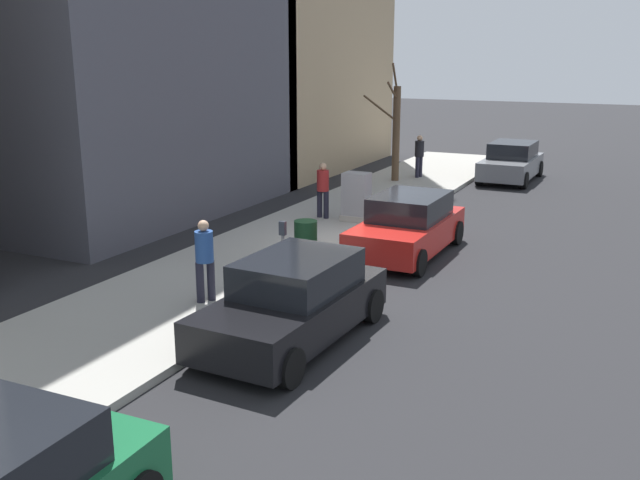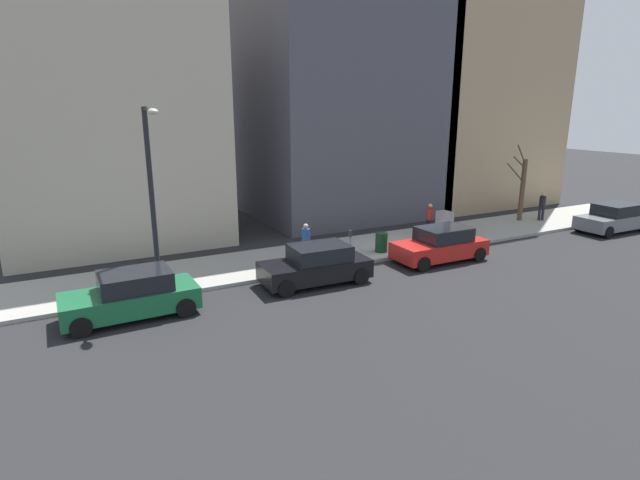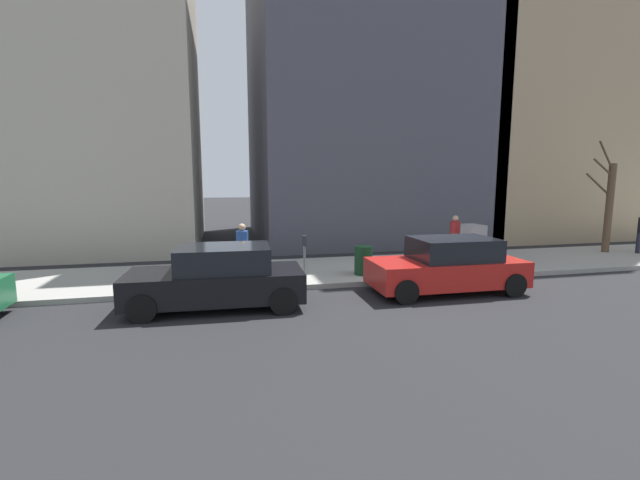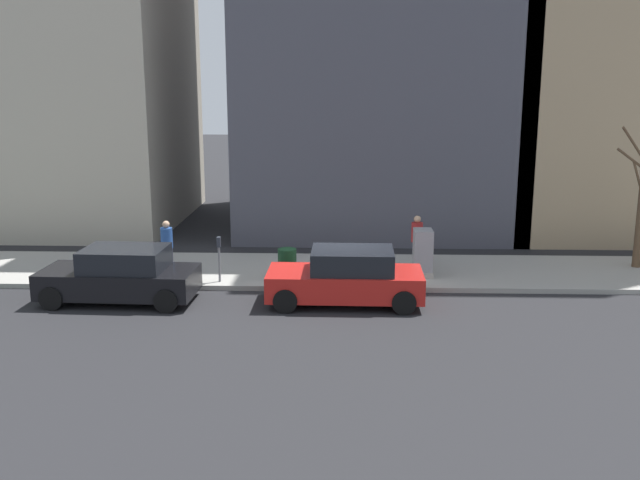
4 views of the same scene
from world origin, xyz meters
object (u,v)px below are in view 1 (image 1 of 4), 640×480
at_px(pedestrian_near_meter, 419,154).
at_px(bare_tree, 395,131).
at_px(trash_bin, 306,239).
at_px(pedestrian_far_corner, 205,256).
at_px(pedestrian_midblock, 323,187).
at_px(parked_car_black, 294,302).
at_px(parked_car_red, 408,226).
at_px(utility_box, 356,197).
at_px(parking_meter, 283,245).
at_px(parked_car_grey, 511,162).

bearing_deg(pedestrian_near_meter, bare_tree, 164.43).
distance_m(trash_bin, pedestrian_far_corner, 3.75).
xyz_separation_m(trash_bin, pedestrian_midblock, (1.45, -4.00, 0.49)).
bearing_deg(parked_car_black, pedestrian_near_meter, -77.11).
bearing_deg(parked_car_red, pedestrian_far_corner, 67.60).
height_order(utility_box, pedestrian_near_meter, pedestrian_near_meter).
bearing_deg(utility_box, parking_meter, 98.00).
height_order(parked_car_grey, bare_tree, bare_tree).
bearing_deg(pedestrian_near_meter, parking_meter, -160.39).
height_order(trash_bin, pedestrian_far_corner, pedestrian_far_corner).
bearing_deg(parked_car_red, bare_tree, -67.52).
relative_size(pedestrian_near_meter, pedestrian_midblock, 1.00).
xyz_separation_m(parking_meter, trash_bin, (0.45, -1.97, -0.38)).
xyz_separation_m(parking_meter, bare_tree, (2.17, -12.98, 1.09)).
bearing_deg(bare_tree, utility_box, 100.82).
distance_m(parking_meter, utility_box, 6.11).
bearing_deg(pedestrian_near_meter, trash_bin, -161.48).
height_order(bare_tree, trash_bin, bare_tree).
relative_size(parked_car_red, pedestrian_near_meter, 2.54).
relative_size(utility_box, pedestrian_far_corner, 0.86).
bearing_deg(pedestrian_midblock, parked_car_red, -22.96).
bearing_deg(parked_car_black, pedestrian_far_corner, -14.63).
bearing_deg(trash_bin, parked_car_grey, -98.96).
relative_size(parking_meter, pedestrian_near_meter, 0.81).
bearing_deg(parked_car_grey, parked_car_black, 90.22).
bearing_deg(parking_meter, parked_car_grey, -96.25).
distance_m(parked_car_red, pedestrian_midblock, 4.10).
relative_size(parked_car_black, utility_box, 2.98).
height_order(parked_car_red, pedestrian_midblock, pedestrian_midblock).
xyz_separation_m(parking_meter, pedestrian_near_meter, (1.55, -14.10, 0.11)).
bearing_deg(utility_box, bare_tree, -79.18).
bearing_deg(pedestrian_far_corner, parked_car_grey, 21.30).
relative_size(utility_box, bare_tree, 0.32).
xyz_separation_m(parking_meter, utility_box, (0.85, -6.05, -0.13)).
relative_size(bare_tree, trash_bin, 4.95).
distance_m(parked_car_red, parking_meter, 4.05).
bearing_deg(pedestrian_far_corner, pedestrian_near_meter, 32.24).
relative_size(parking_meter, pedestrian_far_corner, 0.81).
xyz_separation_m(parked_car_black, pedestrian_far_corner, (2.36, -0.72, 0.35)).
distance_m(bare_tree, trash_bin, 11.24).
bearing_deg(bare_tree, pedestrian_near_meter, -118.88).
height_order(pedestrian_midblock, pedestrian_far_corner, same).
distance_m(utility_box, trash_bin, 4.11).
bearing_deg(pedestrian_far_corner, trash_bin, 24.02).
height_order(parked_car_grey, utility_box, utility_box).
bearing_deg(pedestrian_far_corner, parked_car_black, -77.35).
relative_size(parked_car_grey, pedestrian_far_corner, 2.54).
distance_m(bare_tree, pedestrian_midblock, 7.09).
distance_m(parked_car_red, parked_car_black, 6.20).
bearing_deg(pedestrian_near_meter, parked_car_black, -156.05).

